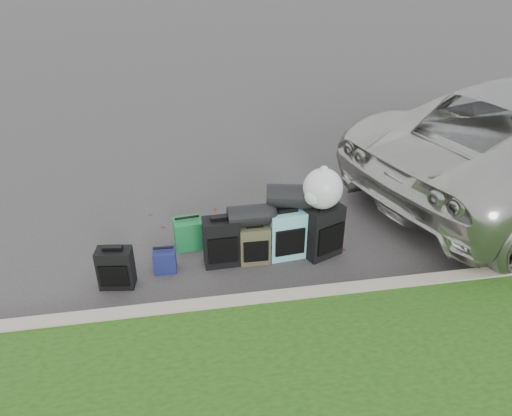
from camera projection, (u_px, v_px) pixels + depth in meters
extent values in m
plane|color=#383535|center=(266.00, 253.00, 6.30)|extent=(120.00, 120.00, 0.00)
cube|color=#9E937F|center=(283.00, 299.00, 5.41)|extent=(120.00, 0.18, 0.15)
cube|color=black|center=(116.00, 268.00, 5.62)|extent=(0.42, 0.27, 0.49)
cube|color=black|center=(222.00, 242.00, 5.97)|extent=(0.44, 0.27, 0.62)
cube|color=#393925|center=(255.00, 244.00, 6.03)|extent=(0.37, 0.23, 0.50)
cube|color=#5AA4AE|center=(286.00, 234.00, 6.10)|extent=(0.47, 0.31, 0.64)
cube|color=black|center=(323.00, 231.00, 6.11)|extent=(0.52, 0.43, 0.68)
cube|color=#1A783A|center=(188.00, 233.00, 6.34)|extent=(0.37, 0.31, 0.39)
cube|color=navy|center=(165.00, 260.00, 5.92)|extent=(0.27, 0.22, 0.28)
cylinder|color=black|center=(248.00, 216.00, 5.86)|extent=(0.48, 0.26, 0.26)
cylinder|color=black|center=(289.00, 196.00, 5.95)|extent=(0.58, 0.40, 0.30)
sphere|color=silver|center=(323.00, 189.00, 5.84)|extent=(0.48, 0.48, 0.48)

